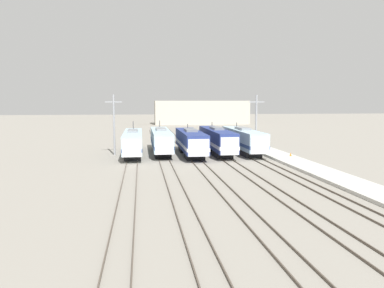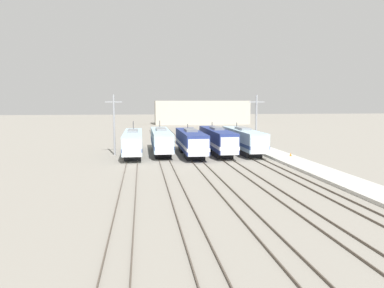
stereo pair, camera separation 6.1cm
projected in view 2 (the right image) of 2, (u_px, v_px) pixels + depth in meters
name	position (u px, v px, depth m)	size (l,w,h in m)	color
ground_plane	(197.00, 162.00, 50.98)	(400.00, 400.00, 0.00)	gray
rail_pair_far_left	(132.00, 163.00, 49.79)	(1.50, 120.00, 0.15)	#4C4238
rail_pair_center_left	(165.00, 162.00, 50.38)	(1.51, 120.00, 0.15)	#4C4238
rail_pair_center	(197.00, 162.00, 50.97)	(1.51, 120.00, 0.15)	#4C4238
rail_pair_center_right	(229.00, 161.00, 51.56)	(1.51, 120.00, 0.15)	#4C4238
rail_pair_far_right	(260.00, 160.00, 52.15)	(1.50, 120.00, 0.15)	#4C4238
locomotive_far_left	(133.00, 142.00, 57.08)	(2.79, 17.07, 5.07)	#232326
locomotive_center_left	(161.00, 140.00, 59.55)	(2.87, 17.48, 5.05)	#232326
locomotive_center	(191.00, 142.00, 57.21)	(3.13, 16.63, 4.61)	black
locomotive_center_right	(217.00, 140.00, 59.31)	(2.82, 18.15, 4.81)	black
locomotive_far_right	(244.00, 140.00, 60.35)	(2.95, 18.14, 4.66)	#232326
catenary_tower_left	(114.00, 123.00, 57.30)	(2.55, 0.30, 9.30)	gray
catenary_tower_right	(256.00, 122.00, 60.31)	(2.55, 0.30, 9.30)	gray
platform	(288.00, 159.00, 52.69)	(4.00, 120.00, 0.34)	#B7B5AD
traffic_cone	(291.00, 154.00, 54.44)	(0.32, 0.32, 0.50)	orange
depot_building	(202.00, 112.00, 139.57)	(34.65, 9.96, 8.64)	#B2AD9E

